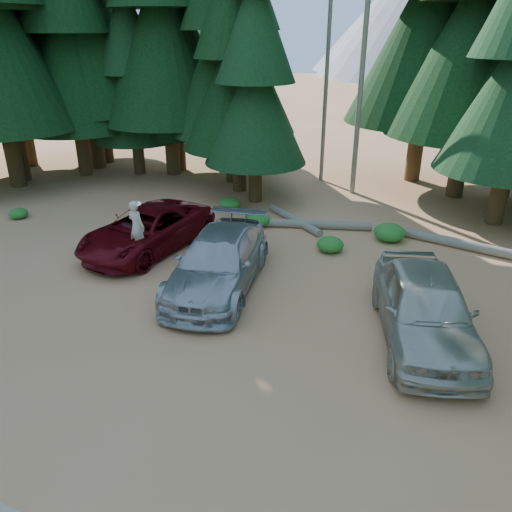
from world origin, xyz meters
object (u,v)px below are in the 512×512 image
at_px(silver_minivan_center, 218,262).
at_px(log_mid, 294,219).
at_px(log_left, 312,224).
at_px(log_right, 482,248).
at_px(silver_minivan_right, 425,307).
at_px(red_pickup, 147,230).
at_px(frisbee_player, 137,226).

relative_size(silver_minivan_center, log_mid, 1.59).
distance_m(log_left, log_mid, 0.90).
height_order(log_left, log_right, log_right).
height_order(silver_minivan_center, log_mid, silver_minivan_center).
bearing_deg(log_left, log_right, -16.39).
bearing_deg(log_left, silver_minivan_right, -69.26).
height_order(red_pickup, log_right, red_pickup).
xyz_separation_m(silver_minivan_center, log_left, (1.12, 5.76, -0.65)).
xyz_separation_m(log_left, log_right, (6.15, 0.09, 0.01)).
height_order(silver_minivan_center, log_right, silver_minivan_center).
height_order(silver_minivan_right, log_left, silver_minivan_right).
height_order(red_pickup, log_left, red_pickup).
relative_size(frisbee_player, log_left, 0.38).
bearing_deg(red_pickup, silver_minivan_right, -5.46).
distance_m(red_pickup, silver_minivan_center, 3.88).
xyz_separation_m(red_pickup, silver_minivan_right, (9.54, -1.93, 0.15)).
bearing_deg(log_right, log_mid, -170.92).
relative_size(red_pickup, log_mid, 1.52).
bearing_deg(silver_minivan_center, log_mid, 76.21).
xyz_separation_m(silver_minivan_right, log_mid, (-5.69, 6.49, -0.76)).
xyz_separation_m(silver_minivan_right, log_left, (-4.84, 6.20, -0.74)).
bearing_deg(log_right, frisbee_player, -140.64).
relative_size(log_left, log_mid, 1.29).
bearing_deg(silver_minivan_center, red_pickup, 146.12).
xyz_separation_m(frisbee_player, log_right, (10.30, 5.63, -1.22)).
bearing_deg(silver_minivan_center, frisbee_player, 164.44).
bearing_deg(log_left, frisbee_player, -144.12).
bearing_deg(log_right, red_pickup, -147.38).
bearing_deg(red_pickup, log_mid, 55.80).
xyz_separation_m(red_pickup, silver_minivan_center, (3.59, -1.49, 0.07)).
relative_size(silver_minivan_center, silver_minivan_right, 1.06).
xyz_separation_m(silver_minivan_center, silver_minivan_right, (5.96, -0.44, 0.09)).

